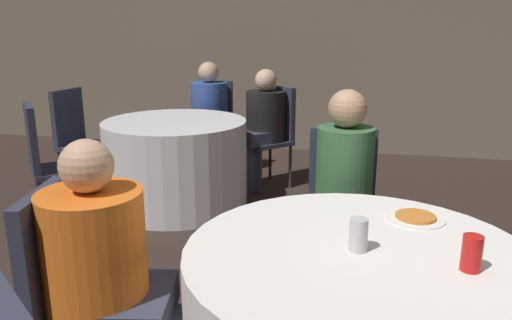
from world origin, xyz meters
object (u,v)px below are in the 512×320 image
object	(u,v)px
pizza_plate_near	(416,217)
soda_can_silver	(359,235)
chair_far_southwest	(46,156)
table_far	(176,163)
chair_far_west	(77,132)
chair_far_northeast	(274,128)
chair_far_north	(213,119)
person_green_jacket	(344,204)
person_orange_shirt	(115,285)
person_black_shirt	(260,128)
chair_near_north	(342,199)
person_blue_shirt	(208,119)
chair_near_west	(72,292)
soda_can_red	(472,253)

from	to	relation	value
pizza_plate_near	soda_can_silver	size ratio (longest dim) A/B	1.96
chair_far_southwest	pizza_plate_near	distance (m)	2.82
table_far	soda_can_silver	xyz separation A→B (m)	(1.54, -2.20, 0.43)
chair_far_west	chair_far_northeast	bearing A→B (deg)	116.50
chair_far_north	soda_can_silver	distance (m)	3.57
person_green_jacket	person_orange_shirt	bearing A→B (deg)	47.40
chair_far_southwest	person_green_jacket	bearing A→B (deg)	33.03
chair_far_north	chair_far_west	distance (m)	1.36
chair_far_north	person_black_shirt	world-z (taller)	person_black_shirt
chair_near_north	pizza_plate_near	distance (m)	0.78
table_far	person_blue_shirt	distance (m)	0.89
chair_near_north	pizza_plate_near	xyz separation A→B (m)	(0.33, -0.69, 0.18)
chair_near_north	person_orange_shirt	size ratio (longest dim) A/B	0.83
chair_near_north	chair_near_west	xyz separation A→B (m)	(-0.93, -1.24, 0.00)
soda_can_red	chair_far_west	bearing A→B (deg)	140.27
table_far	person_blue_shirt	world-z (taller)	person_blue_shirt
chair_far_southwest	person_blue_shirt	distance (m)	1.72
chair_far_north	person_blue_shirt	bearing A→B (deg)	90.00
chair_far_southwest	chair_far_west	distance (m)	0.84
chair_near_north	table_far	bearing A→B (deg)	-44.34
table_far	person_black_shirt	distance (m)	0.88
table_far	chair_far_west	bearing A→B (deg)	171.87
table_far	person_orange_shirt	distance (m)	2.48
chair_far_northeast	chair_far_north	xyz separation A→B (m)	(-0.70, 0.30, 0.00)
chair_far_west	soda_can_red	size ratio (longest dim) A/B	7.83
table_far	chair_far_west	distance (m)	1.04
person_blue_shirt	soda_can_red	xyz separation A→B (m)	(1.89, -3.14, 0.20)
soda_can_red	soda_can_silver	distance (m)	0.37
soda_can_red	person_green_jacket	bearing A→B (deg)	115.09
chair_far_north	table_far	bearing A→B (deg)	90.00
chair_far_north	soda_can_red	bearing A→B (deg)	120.95
chair_far_north	chair_far_southwest	xyz separation A→B (m)	(-0.80, -1.68, 0.00)
person_green_jacket	person_black_shirt	world-z (taller)	person_green_jacket
chair_far_northeast	soda_can_silver	world-z (taller)	chair_far_northeast
chair_far_northeast	person_blue_shirt	size ratio (longest dim) A/B	0.82
chair_near_north	chair_near_west	size ratio (longest dim) A/B	1.00
chair_near_north	chair_far_northeast	xyz separation A→B (m)	(-0.72, 1.88, 0.00)
chair_far_north	chair_far_northeast	bearing A→B (deg)	158.05
chair_far_northeast	person_orange_shirt	size ratio (longest dim) A/B	0.83
soda_can_silver	chair_near_west	bearing A→B (deg)	-168.77
chair_far_west	person_orange_shirt	xyz separation A→B (m)	(1.69, -2.52, 0.03)
chair_far_northeast	chair_far_southwest	size ratio (longest dim) A/B	1.00
pizza_plate_near	table_far	bearing A→B (deg)	133.74
person_black_shirt	pizza_plate_near	size ratio (longest dim) A/B	4.70
chair_near_west	soda_can_silver	bearing A→B (deg)	90.31
table_far	chair_far_west	world-z (taller)	chair_far_west
soda_can_red	chair_far_northeast	bearing A→B (deg)	111.49
person_green_jacket	chair_far_west	bearing A→B (deg)	-36.39
person_black_shirt	soda_can_red	size ratio (longest dim) A/B	9.23
person_black_shirt	pizza_plate_near	distance (m)	2.72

